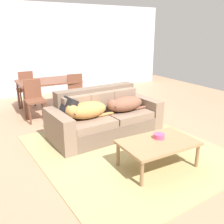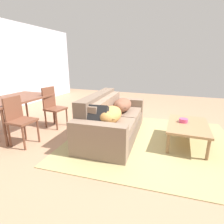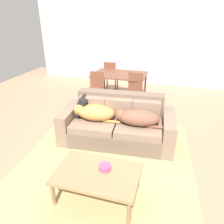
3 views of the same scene
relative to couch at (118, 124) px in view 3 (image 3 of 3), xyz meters
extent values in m
plane|color=tan|center=(0.09, -0.16, -0.33)|extent=(10.00, 10.00, 0.00)
cube|color=silver|center=(0.09, 3.84, 1.02)|extent=(8.00, 0.12, 2.70)
cube|color=tan|center=(0.01, -0.81, -0.32)|extent=(3.02, 3.32, 0.01)
cube|color=brown|center=(0.01, -0.06, -0.17)|extent=(1.73, 1.07, 0.31)
cube|color=#876F5C|center=(-0.41, -0.10, 0.04)|extent=(0.88, 0.97, 0.12)
cube|color=#876F5C|center=(0.42, -0.03, 0.04)|extent=(0.88, 0.97, 0.12)
cube|color=brown|center=(-0.02, 0.29, 0.32)|extent=(1.68, 0.37, 0.44)
cube|color=#876F5C|center=(-0.52, 0.05, 0.29)|extent=(0.52, 0.20, 0.37)
cube|color=#876F5C|center=(-0.01, 0.10, 0.29)|extent=(0.52, 0.20, 0.37)
cube|color=#876F5C|center=(0.51, 0.14, 0.29)|extent=(0.52, 0.20, 0.37)
cube|color=#876F5C|center=(-0.93, -0.14, -0.03)|extent=(0.28, 0.96, 0.60)
cube|color=#876F5C|center=(0.94, 0.01, -0.03)|extent=(0.28, 0.96, 0.60)
ellipsoid|color=#C88A48|center=(-0.39, -0.13, 0.25)|extent=(0.75, 0.45, 0.29)
sphere|color=#C88A48|center=(-0.69, -0.18, 0.29)|extent=(0.23, 0.23, 0.23)
cone|color=olive|center=(-0.68, -0.28, 0.28)|extent=(0.11, 0.13, 0.10)
cylinder|color=#C88A48|center=(-0.06, -0.19, 0.13)|extent=(0.33, 0.08, 0.05)
ellipsoid|color=brown|center=(0.41, -0.11, 0.24)|extent=(0.77, 0.43, 0.28)
sphere|color=brown|center=(0.10, -0.16, 0.28)|extent=(0.20, 0.20, 0.20)
cone|color=brown|center=(0.10, -0.25, 0.27)|extent=(0.10, 0.12, 0.09)
cylinder|color=brown|center=(0.75, -0.16, 0.13)|extent=(0.34, 0.08, 0.05)
cube|color=black|center=(-0.73, -0.01, 0.29)|extent=(0.35, 0.44, 0.43)
cube|color=#A87D54|center=(0.12, -1.47, 0.05)|extent=(1.07, 0.70, 0.04)
cylinder|color=#8E6A48|center=(-0.37, -1.76, -0.15)|extent=(0.05, 0.05, 0.36)
cylinder|color=#8E6A48|center=(0.60, -1.76, -0.15)|extent=(0.05, 0.05, 0.36)
cylinder|color=#8E6A48|center=(-0.37, -1.17, -0.15)|extent=(0.05, 0.05, 0.36)
cylinder|color=#8E6A48|center=(0.60, -1.17, -0.15)|extent=(0.05, 0.05, 0.36)
cylinder|color=#EA4C7F|center=(0.19, -1.38, 0.11)|extent=(0.16, 0.16, 0.07)
cube|color=brown|center=(-0.49, 2.02, 0.40)|extent=(1.43, 0.97, 0.04)
cylinder|color=brown|center=(-1.15, 1.59, 0.03)|extent=(0.05, 0.05, 0.71)
cylinder|color=brown|center=(0.17, 1.59, 0.03)|extent=(0.05, 0.05, 0.71)
cylinder|color=brown|center=(-1.15, 2.46, 0.03)|extent=(0.05, 0.05, 0.71)
cylinder|color=brown|center=(0.17, 2.46, 0.03)|extent=(0.05, 0.05, 0.71)
cube|color=brown|center=(-0.97, 1.35, 0.13)|extent=(0.40, 0.40, 0.04)
cube|color=brown|center=(-0.97, 1.53, 0.36)|extent=(0.36, 0.04, 0.42)
cylinder|color=brown|center=(-1.14, 1.18, -0.11)|extent=(0.04, 0.04, 0.44)
cylinder|color=brown|center=(-0.80, 1.17, -0.11)|extent=(0.04, 0.04, 0.44)
cylinder|color=brown|center=(-1.14, 1.52, -0.11)|extent=(0.04, 0.04, 0.44)
cylinder|color=brown|center=(-0.80, 1.51, -0.11)|extent=(0.04, 0.04, 0.44)
cube|color=brown|center=(0.01, 1.39, 0.11)|extent=(0.44, 0.44, 0.04)
cube|color=brown|center=(0.03, 1.57, 0.36)|extent=(0.36, 0.07, 0.48)
cylinder|color=brown|center=(-0.17, 1.24, -0.12)|extent=(0.04, 0.04, 0.41)
cylinder|color=brown|center=(0.17, 1.21, -0.12)|extent=(0.04, 0.04, 0.41)
cylinder|color=brown|center=(-0.14, 1.58, -0.12)|extent=(0.04, 0.04, 0.41)
cylinder|color=brown|center=(0.20, 1.55, -0.12)|extent=(0.04, 0.04, 0.41)
cube|color=brown|center=(-0.93, 2.70, 0.11)|extent=(0.43, 0.43, 0.04)
cube|color=brown|center=(-0.92, 2.52, 0.36)|extent=(0.36, 0.06, 0.48)
cylinder|color=brown|center=(-0.78, 2.88, -0.12)|extent=(0.04, 0.04, 0.41)
cylinder|color=brown|center=(-1.12, 2.86, -0.12)|extent=(0.04, 0.04, 0.41)
cylinder|color=brown|center=(-0.75, 2.54, -0.12)|extent=(0.04, 0.04, 0.41)
cylinder|color=brown|center=(-1.09, 2.52, -0.12)|extent=(0.04, 0.04, 0.41)
camera|label=1|loc=(-2.01, -3.95, 1.57)|focal=39.62mm
camera|label=2|loc=(-3.18, -1.25, 1.19)|focal=28.09mm
camera|label=3|loc=(0.89, -3.44, 1.92)|focal=33.83mm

